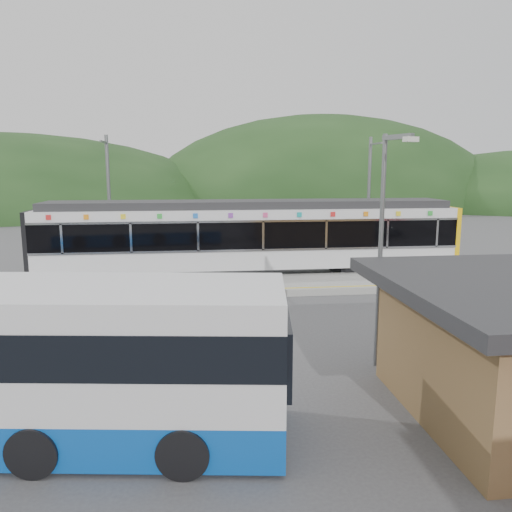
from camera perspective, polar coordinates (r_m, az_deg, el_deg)
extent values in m
plane|color=#4C4C4F|center=(19.12, 1.02, -6.07)|extent=(120.00, 120.00, 0.00)
ellipsoid|color=#1E3D19|center=(74.86, -26.89, 4.77)|extent=(60.00, 45.00, 20.00)
ellipsoid|color=#1E3D19|center=(74.74, 7.49, 5.73)|extent=(52.00, 39.00, 26.00)
cube|color=#9E9E99|center=(22.25, -0.16, -3.39)|extent=(26.00, 3.20, 0.30)
cube|color=yellow|center=(20.96, 0.26, -3.78)|extent=(26.00, 0.10, 0.01)
cube|color=black|center=(24.94, -14.64, -1.91)|extent=(3.20, 2.20, 0.56)
cube|color=black|center=(26.16, 12.39, -1.28)|extent=(3.20, 2.20, 0.56)
cube|color=silver|center=(24.71, -0.80, 0.05)|extent=(20.00, 2.90, 0.92)
cube|color=black|center=(24.53, -0.81, 2.78)|extent=(20.00, 2.96, 1.45)
cube|color=silver|center=(23.15, -0.41, 0.67)|extent=(20.00, 0.05, 0.10)
cube|color=silver|center=(22.98, -0.41, 3.99)|extent=(20.00, 0.05, 0.10)
cube|color=silver|center=(24.43, -0.81, 4.99)|extent=(20.00, 2.90, 0.45)
cube|color=#2D2D30|center=(24.40, -0.81, 5.94)|extent=(19.40, 2.50, 0.36)
cube|color=yellow|center=(27.55, 20.63, 2.24)|extent=(0.24, 2.92, 3.00)
cube|color=black|center=(25.56, -23.94, 1.48)|extent=(0.20, 2.92, 3.00)
cube|color=silver|center=(23.65, -21.33, 1.84)|extent=(0.10, 0.05, 1.35)
cube|color=silver|center=(23.09, -14.10, 2.04)|extent=(0.10, 0.05, 1.35)
cube|color=silver|center=(22.91, -6.64, 2.21)|extent=(0.10, 0.05, 1.35)
cube|color=silver|center=(23.12, 0.82, 2.34)|extent=(0.10, 0.05, 1.35)
cube|color=silver|center=(23.71, 8.03, 2.43)|extent=(0.10, 0.05, 1.35)
cube|color=silver|center=(24.65, 14.79, 2.48)|extent=(0.10, 0.05, 1.35)
cube|color=silver|center=(25.68, 19.99, 2.50)|extent=(0.10, 0.05, 1.35)
cube|color=red|center=(23.69, -22.65, 4.09)|extent=(0.22, 0.04, 0.22)
cube|color=orange|center=(23.31, -18.85, 4.24)|extent=(0.22, 0.04, 0.22)
cube|color=yellow|center=(23.03, -14.94, 4.37)|extent=(0.22, 0.04, 0.22)
cube|color=green|center=(22.87, -10.96, 4.49)|extent=(0.22, 0.04, 0.22)
cube|color=blue|center=(22.81, -6.94, 4.58)|extent=(0.22, 0.04, 0.22)
cube|color=purple|center=(22.87, -2.91, 4.66)|extent=(0.22, 0.04, 0.22)
cube|color=#E54C8C|center=(23.03, 1.07, 4.70)|extent=(0.22, 0.04, 0.22)
cube|color=#19A5A5|center=(23.31, 4.99, 4.73)|extent=(0.22, 0.04, 0.22)
cube|color=red|center=(23.69, 8.79, 4.73)|extent=(0.22, 0.04, 0.22)
cube|color=orange|center=(24.17, 12.45, 4.72)|extent=(0.22, 0.04, 0.22)
cube|color=yellow|center=(24.75, 15.96, 4.68)|extent=(0.22, 0.04, 0.22)
cube|color=green|center=(25.41, 19.30, 4.64)|extent=(0.22, 0.04, 0.22)
cylinder|color=slate|center=(27.23, -16.40, 5.78)|extent=(0.18, 0.18, 7.00)
cube|color=slate|center=(26.42, -17.02, 12.37)|extent=(0.08, 1.80, 0.08)
cylinder|color=slate|center=(28.51, 12.73, 6.10)|extent=(0.18, 0.18, 7.00)
cube|color=slate|center=(27.74, 13.54, 12.38)|extent=(0.08, 1.80, 0.08)
cylinder|color=black|center=(10.93, -21.32, -16.78)|extent=(1.29, 2.80, 0.93)
cylinder|color=black|center=(10.29, -7.20, -17.91)|extent=(1.29, 2.80, 0.93)
cylinder|color=slate|center=(13.44, 14.01, 0.22)|extent=(0.12, 0.12, 6.13)
cube|color=slate|center=(12.85, 15.32, 13.01)|extent=(0.44, 1.01, 0.12)
cube|color=silver|center=(12.42, 16.12, 12.72)|extent=(0.39, 0.28, 0.12)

